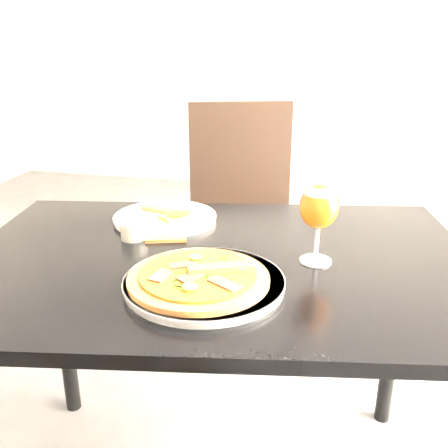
% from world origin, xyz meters
% --- Properties ---
extents(ground, '(6.00, 6.00, 0.00)m').
position_xyz_m(ground, '(0.00, 0.00, 0.00)').
color(ground, '#525254').
rests_on(ground, ground).
extents(dining_table, '(1.32, 0.99, 0.75)m').
position_xyz_m(dining_table, '(0.22, -0.25, 0.66)').
color(dining_table, black).
rests_on(dining_table, ground).
extents(chair_far, '(0.57, 0.57, 0.99)m').
position_xyz_m(chair_far, '(0.11, 0.64, 0.54)').
color(chair_far, black).
rests_on(chair_far, ground).
extents(plate_main, '(0.38, 0.38, 0.02)m').
position_xyz_m(plate_main, '(0.22, -0.41, 0.76)').
color(plate_main, white).
rests_on(plate_main, dining_table).
extents(pizza, '(0.29, 0.29, 0.03)m').
position_xyz_m(pizza, '(0.22, -0.42, 0.78)').
color(pizza, '#8F5B22').
rests_on(pizza, plate_main).
extents(plate_second, '(0.39, 0.39, 0.02)m').
position_xyz_m(plate_second, '(0.01, -0.05, 0.76)').
color(plate_second, white).
rests_on(plate_second, dining_table).
extents(crust_scraps, '(0.18, 0.12, 0.01)m').
position_xyz_m(crust_scraps, '(0.03, -0.05, 0.77)').
color(crust_scraps, '#8F5B22').
rests_on(crust_scraps, plate_second).
extents(loose_crust, '(0.11, 0.05, 0.01)m').
position_xyz_m(loose_crust, '(0.07, -0.19, 0.75)').
color(loose_crust, '#8F5B22').
rests_on(loose_crust, dining_table).
extents(sauce_cup, '(0.07, 0.07, 0.04)m').
position_xyz_m(sauce_cup, '(-0.02, -0.19, 0.77)').
color(sauce_cup, beige).
rests_on(sauce_cup, dining_table).
extents(beer_glass, '(0.09, 0.09, 0.18)m').
position_xyz_m(beer_glass, '(0.44, -0.23, 0.88)').
color(beer_glass, silver).
rests_on(beer_glass, dining_table).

